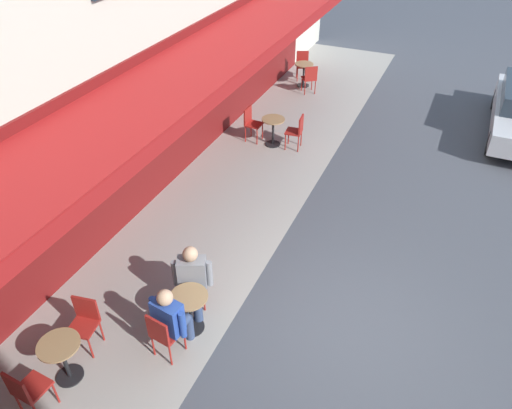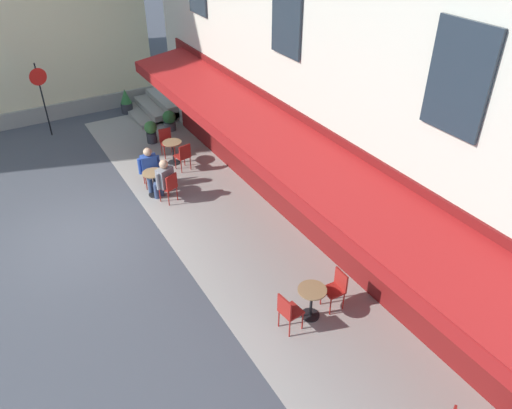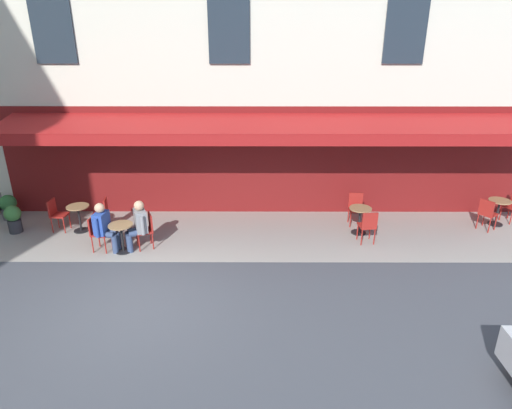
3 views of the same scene
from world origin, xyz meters
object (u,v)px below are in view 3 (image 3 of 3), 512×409
cafe_chair_red_near_door (368,224)px  potted_plant_by_steps (13,218)px  cafe_chair_red_facing_street (103,211)px  cafe_chair_red_by_window (147,228)px  seated_companion_in_blue (105,226)px  cafe_chair_red_back_row (356,206)px  cafe_table_near_entrance (79,215)px  cafe_chair_red_kerbside (56,212)px  potted_plant_mid_terrace (9,207)px  cafe_table_far_end (498,209)px  cafe_table_mid_terrace (360,217)px  cafe_chair_red_under_awning (97,230)px  seated_patron_in_grey (138,224)px  cafe_table_streetside (122,234)px  cafe_chair_red_corner_left (487,212)px

cafe_chair_red_near_door → potted_plant_by_steps: cafe_chair_red_near_door is taller
cafe_chair_red_facing_street → cafe_chair_red_by_window: 1.82m
seated_companion_in_blue → cafe_chair_red_by_window: bearing=-169.1°
cafe_chair_red_back_row → cafe_chair_red_by_window: (5.60, 1.48, 0.00)m
cafe_table_near_entrance → seated_companion_in_blue: (-1.11, 1.15, 0.20)m
cafe_chair_red_kerbside → potted_plant_mid_terrace: cafe_chair_red_kerbside is taller
cafe_table_near_entrance → cafe_table_far_end: bearing=-177.7°
cafe_chair_red_kerbside → cafe_table_mid_terrace: size_ratio=1.21×
cafe_chair_red_by_window → cafe_chair_red_under_awning: bearing=7.6°
cafe_chair_red_kerbside → seated_companion_in_blue: seated_companion_in_blue is taller
cafe_chair_red_kerbside → seated_patron_in_grey: seated_patron_in_grey is taller
cafe_chair_red_near_door → cafe_chair_red_under_awning: bearing=3.2°
cafe_chair_red_by_window → potted_plant_by_steps: bearing=-12.7°
cafe_chair_red_facing_street → cafe_table_streetside: 1.59m
cafe_chair_red_corner_left → potted_plant_mid_terrace: size_ratio=1.23×
cafe_chair_red_by_window → seated_companion_in_blue: seated_companion_in_blue is taller
cafe_table_near_entrance → cafe_table_far_end: 11.74m
cafe_table_mid_terrace → cafe_chair_red_by_window: size_ratio=0.82×
cafe_chair_red_corner_left → potted_plant_by_steps: (13.00, 0.18, -0.12)m
cafe_table_streetside → cafe_chair_red_kerbside: bearing=-30.1°
cafe_table_near_entrance → cafe_chair_red_corner_left: bearing=-179.5°
cafe_chair_red_near_door → cafe_chair_red_back_row: (0.05, -1.26, 0.00)m
cafe_chair_red_near_door → seated_patron_in_grey: size_ratio=0.70×
cafe_chair_red_kerbside → potted_plant_by_steps: cafe_chair_red_kerbside is taller
cafe_table_far_end → cafe_table_streetside: bearing=9.4°
cafe_table_streetside → potted_plant_mid_terrace: cafe_table_streetside is taller
potted_plant_by_steps → cafe_table_far_end: bearing=-177.6°
cafe_table_streetside → cafe_chair_red_facing_street: bearing=-55.7°
cafe_table_near_entrance → cafe_table_far_end: (-11.73, -0.48, 0.00)m
cafe_chair_red_back_row → cafe_chair_red_under_awning: 7.00m
cafe_table_mid_terrace → seated_companion_in_blue: bearing=9.0°
cafe_table_far_end → cafe_table_near_entrance: bearing=2.3°
cafe_table_far_end → potted_plant_mid_terrace: cafe_table_far_end is taller
cafe_chair_red_by_window → cafe_table_far_end: bearing=-171.5°
potted_plant_mid_terrace → cafe_table_mid_terrace: bearing=174.6°
cafe_chair_red_facing_street → cafe_table_far_end: cafe_chair_red_facing_street is taller
cafe_chair_red_under_awning → seated_companion_in_blue: seated_companion_in_blue is taller
cafe_table_near_entrance → cafe_chair_red_by_window: bearing=155.5°
cafe_table_mid_terrace → cafe_chair_red_back_row: bearing=-91.8°
cafe_table_near_entrance → cafe_chair_red_facing_street: size_ratio=0.82×
cafe_table_streetside → cafe_table_mid_terrace: bearing=-169.9°
cafe_chair_red_corner_left → potted_plant_by_steps: 13.00m
cafe_chair_red_by_window → potted_plant_mid_terrace: size_ratio=1.23×
cafe_chair_red_back_row → potted_plant_mid_terrace: (10.10, -0.32, -0.17)m
cafe_table_near_entrance → potted_plant_by_steps: potted_plant_by_steps is taller
cafe_chair_red_near_door → cafe_chair_red_back_row: same height
cafe_table_near_entrance → cafe_chair_red_under_awning: 1.43m
cafe_table_streetside → seated_patron_in_grey: (-0.38, -0.17, 0.21)m
cafe_chair_red_near_door → cafe_chair_red_back_row: bearing=-87.6°
cafe_chair_red_under_awning → cafe_chair_red_by_window: (-1.21, -0.16, 0.00)m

